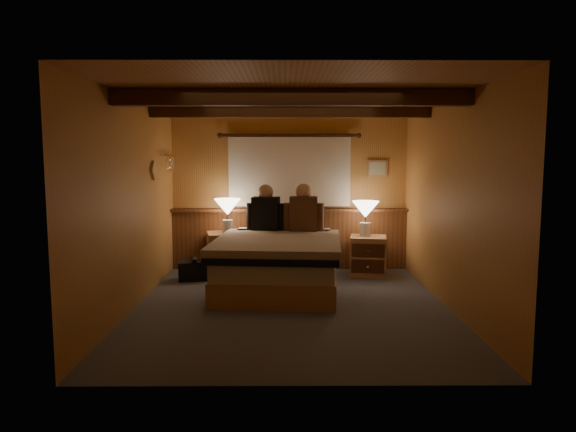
{
  "coord_description": "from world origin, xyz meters",
  "views": [
    {
      "loc": [
        -0.07,
        -5.8,
        1.72
      ],
      "look_at": [
        -0.03,
        0.4,
        1.01
      ],
      "focal_mm": 32.0,
      "sensor_mm": 36.0,
      "label": 1
    }
  ],
  "objects_px": {
    "nightstand_right": "(368,256)",
    "lamp_right": "(365,212)",
    "nightstand_left": "(227,253)",
    "person_right": "(304,211)",
    "person_left": "(266,211)",
    "duffel_bag": "(194,270)",
    "lamp_left": "(228,209)",
    "bed": "(278,263)"
  },
  "relations": [
    {
      "from": "lamp_right",
      "to": "duffel_bag",
      "type": "bearing_deg",
      "value": -171.89
    },
    {
      "from": "nightstand_right",
      "to": "lamp_right",
      "type": "xyz_separation_m",
      "value": [
        -0.04,
        0.05,
        0.65
      ]
    },
    {
      "from": "nightstand_right",
      "to": "person_right",
      "type": "relative_size",
      "value": 0.85
    },
    {
      "from": "bed",
      "to": "person_right",
      "type": "xyz_separation_m",
      "value": [
        0.35,
        0.63,
        0.6
      ]
    },
    {
      "from": "lamp_right",
      "to": "duffel_bag",
      "type": "relative_size",
      "value": 1.06
    },
    {
      "from": "bed",
      "to": "nightstand_right",
      "type": "bearing_deg",
      "value": 37.79
    },
    {
      "from": "nightstand_left",
      "to": "lamp_left",
      "type": "height_order",
      "value": "lamp_left"
    },
    {
      "from": "person_left",
      "to": "person_right",
      "type": "height_order",
      "value": "person_right"
    },
    {
      "from": "person_left",
      "to": "duffel_bag",
      "type": "distance_m",
      "value": 1.31
    },
    {
      "from": "nightstand_left",
      "to": "person_right",
      "type": "bearing_deg",
      "value": -28.96
    },
    {
      "from": "bed",
      "to": "person_left",
      "type": "relative_size",
      "value": 3.14
    },
    {
      "from": "lamp_left",
      "to": "duffel_bag",
      "type": "bearing_deg",
      "value": -138.39
    },
    {
      "from": "nightstand_right",
      "to": "lamp_right",
      "type": "bearing_deg",
      "value": 140.13
    },
    {
      "from": "bed",
      "to": "nightstand_left",
      "type": "xyz_separation_m",
      "value": [
        -0.78,
        0.97,
        -0.05
      ]
    },
    {
      "from": "bed",
      "to": "person_left",
      "type": "bearing_deg",
      "value": 109.45
    },
    {
      "from": "nightstand_right",
      "to": "lamp_left",
      "type": "distance_m",
      "value": 2.18
    },
    {
      "from": "nightstand_left",
      "to": "lamp_right",
      "type": "distance_m",
      "value": 2.14
    },
    {
      "from": "bed",
      "to": "lamp_right",
      "type": "bearing_deg",
      "value": 40.1
    },
    {
      "from": "nightstand_left",
      "to": "person_left",
      "type": "relative_size",
      "value": 0.95
    },
    {
      "from": "nightstand_right",
      "to": "duffel_bag",
      "type": "relative_size",
      "value": 1.22
    },
    {
      "from": "nightstand_left",
      "to": "duffel_bag",
      "type": "height_order",
      "value": "nightstand_left"
    },
    {
      "from": "nightstand_left",
      "to": "duffel_bag",
      "type": "relative_size",
      "value": 1.33
    },
    {
      "from": "person_right",
      "to": "duffel_bag",
      "type": "height_order",
      "value": "person_right"
    },
    {
      "from": "lamp_left",
      "to": "person_right",
      "type": "height_order",
      "value": "person_right"
    },
    {
      "from": "lamp_right",
      "to": "person_left",
      "type": "relative_size",
      "value": 0.76
    },
    {
      "from": "bed",
      "to": "person_left",
      "type": "xyz_separation_m",
      "value": [
        -0.19,
        0.72,
        0.6
      ]
    },
    {
      "from": "lamp_left",
      "to": "duffel_bag",
      "type": "height_order",
      "value": "lamp_left"
    },
    {
      "from": "nightstand_right",
      "to": "lamp_left",
      "type": "xyz_separation_m",
      "value": [
        -2.06,
        0.08,
        0.68
      ]
    },
    {
      "from": "lamp_right",
      "to": "person_left",
      "type": "height_order",
      "value": "person_left"
    },
    {
      "from": "nightstand_left",
      "to": "nightstand_right",
      "type": "xyz_separation_m",
      "value": [
        2.09,
        -0.12,
        -0.02
      ]
    },
    {
      "from": "duffel_bag",
      "to": "nightstand_left",
      "type": "bearing_deg",
      "value": 34.92
    },
    {
      "from": "nightstand_right",
      "to": "person_left",
      "type": "distance_m",
      "value": 1.64
    },
    {
      "from": "bed",
      "to": "nightstand_left",
      "type": "bearing_deg",
      "value": 133.67
    },
    {
      "from": "nightstand_right",
      "to": "lamp_left",
      "type": "height_order",
      "value": "lamp_left"
    },
    {
      "from": "nightstand_left",
      "to": "lamp_right",
      "type": "xyz_separation_m",
      "value": [
        2.05,
        -0.08,
        0.63
      ]
    },
    {
      "from": "person_right",
      "to": "nightstand_right",
      "type": "bearing_deg",
      "value": 16.92
    },
    {
      "from": "nightstand_right",
      "to": "duffel_bag",
      "type": "height_order",
      "value": "nightstand_right"
    },
    {
      "from": "duffel_bag",
      "to": "lamp_left",
      "type": "bearing_deg",
      "value": 30.36
    },
    {
      "from": "person_right",
      "to": "person_left",
      "type": "bearing_deg",
      "value": 174.05
    },
    {
      "from": "bed",
      "to": "lamp_right",
      "type": "height_order",
      "value": "lamp_right"
    },
    {
      "from": "nightstand_left",
      "to": "person_right",
      "type": "xyz_separation_m",
      "value": [
        1.13,
        -0.35,
        0.66
      ]
    },
    {
      "from": "bed",
      "to": "lamp_left",
      "type": "relative_size",
      "value": 4.21
    }
  ]
}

